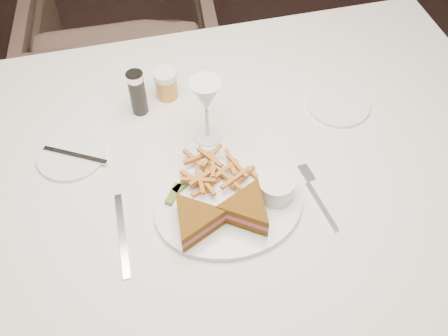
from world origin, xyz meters
TOP-DOWN VIEW (x-y plane):
  - table at (0.19, 0.10)m, footprint 1.64×1.20m
  - chair_far at (0.17, 1.08)m, footprint 0.82×0.79m
  - table_setting at (0.18, 0.06)m, footprint 0.83×0.65m

SIDE VIEW (x-z plane):
  - chair_far at x=0.17m, z-range 0.00..0.71m
  - table at x=0.19m, z-range 0.00..0.75m
  - table_setting at x=0.18m, z-range 0.70..0.88m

